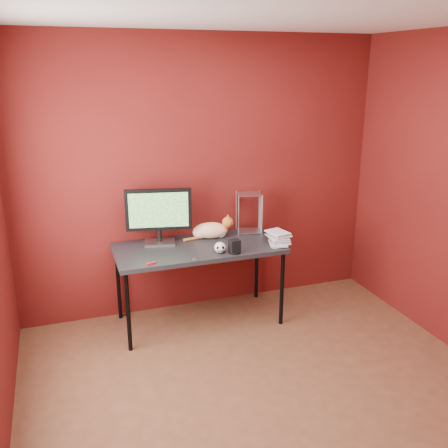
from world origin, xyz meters
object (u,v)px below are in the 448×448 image
object	(u,v)px
skull_mug	(220,247)
monitor	(159,214)
book_stack	(272,176)
speaker	(235,247)
desk	(199,251)
cat	(211,230)

from	to	relation	value
skull_mug	monitor	bearing A→B (deg)	151.08
skull_mug	book_stack	bearing A→B (deg)	21.11
monitor	speaker	size ratio (longest dim) A/B	4.81
desk	book_stack	distance (m)	0.94
skull_mug	speaker	bearing A→B (deg)	-5.51
cat	monitor	bearing A→B (deg)	-167.25
monitor	desk	bearing A→B (deg)	-18.59
skull_mug	speaker	size ratio (longest dim) A/B	0.86
desk	cat	world-z (taller)	cat
monitor	book_stack	xyz separation A→B (m)	(0.94, -0.35, 0.34)
monitor	skull_mug	bearing A→B (deg)	-31.47
monitor	book_stack	world-z (taller)	book_stack
skull_mug	book_stack	world-z (taller)	book_stack
monitor	skull_mug	distance (m)	0.65
desk	cat	distance (m)	0.28
cat	book_stack	distance (m)	0.79
speaker	skull_mug	bearing A→B (deg)	155.85
book_stack	desk	bearing A→B (deg)	165.31
skull_mug	speaker	xyz separation A→B (m)	(0.12, -0.04, 0.01)
cat	speaker	size ratio (longest dim) A/B	3.92
desk	cat	size ratio (longest dim) A/B	3.13
skull_mug	cat	bearing A→B (deg)	97.27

